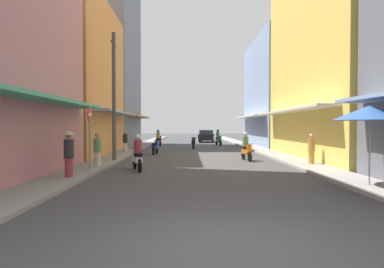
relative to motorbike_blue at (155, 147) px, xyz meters
name	(u,v)px	position (x,y,z in m)	size (l,w,h in m)	color
ground_plane	(195,149)	(2.79, 5.55, -0.50)	(120.88, 120.88, 0.00)	#424244
sidewalk_left	(135,148)	(-2.22, 5.55, -0.44)	(1.56, 62.95, 0.12)	gray
sidewalk_right	(255,148)	(7.81, 5.55, -0.44)	(1.56, 62.95, 0.12)	#9E9991
building_left_mid	(64,80)	(-5.99, -0.40, 4.45)	(7.05, 10.43, 9.91)	#D88C4C
building_left_far	(103,56)	(-6.00, 10.20, 8.18)	(7.05, 10.15, 17.39)	slate
building_right_mid	(349,39)	(11.58, -3.19, 6.48)	(7.05, 13.06, 13.98)	#EFD159
building_right_far	(285,93)	(11.58, 9.92, 4.59)	(7.05, 12.25, 10.20)	#8CA5CC
motorbike_blue	(155,147)	(0.00, 0.00, 0.00)	(0.55, 1.81, 0.96)	black
motorbike_black	(193,143)	(2.67, 5.63, 0.00)	(0.55, 1.81, 0.96)	black
motorbike_white	(137,154)	(0.02, -8.61, 0.20)	(0.74, 1.75, 1.58)	black
motorbike_orange	(246,148)	(5.42, -4.30, 0.20)	(0.55, 1.81, 1.58)	black
motorbike_maroon	(159,139)	(-0.56, 9.30, 0.20)	(0.60, 1.80, 1.58)	black
motorbike_green	(218,138)	(5.21, 10.68, 0.20)	(0.64, 1.78, 1.58)	black
parked_car	(207,136)	(4.44, 17.72, 0.24)	(2.15, 4.25, 1.45)	black
pedestrian_crossing	(311,150)	(8.07, -6.98, 0.27)	(0.34, 0.34, 1.55)	#BF8C3F
pedestrian_far	(125,142)	(-2.24, 1.17, 0.29)	(0.34, 0.34, 1.59)	beige
pedestrian_foreground	(97,151)	(-1.90, -7.72, 0.30)	(0.34, 0.34, 1.61)	beige
pedestrian_midway	(69,152)	(-2.00, -11.18, 0.49)	(0.44, 0.44, 1.77)	#99333F
vendor_umbrella	(370,113)	(7.68, -12.96, 1.81)	(2.17, 2.17, 2.54)	#99999E
utility_pole	(114,96)	(-1.70, -5.09, 2.98)	(0.20, 1.20, 6.81)	#4C4C4F
street_sign_no_entry	(90,131)	(-1.60, -9.98, 1.21)	(0.07, 0.60, 2.65)	gray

